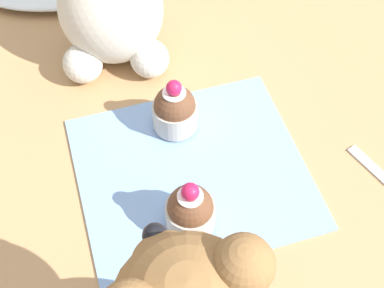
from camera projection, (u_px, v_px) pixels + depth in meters
name	position (u px, v px, depth m)	size (l,w,h in m)	color
ground_plane	(192.00, 173.00, 0.61)	(4.00, 4.00, 0.00)	tan
knitted_placemat	(192.00, 171.00, 0.61)	(0.26, 0.23, 0.01)	#7A9ED1
cupcake_near_cream_bear	(174.00, 109.00, 0.63)	(0.05, 0.05, 0.07)	#B2ADA3
cupcake_near_tan_bear	(190.00, 210.00, 0.55)	(0.05, 0.05, 0.07)	#B2ADA3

